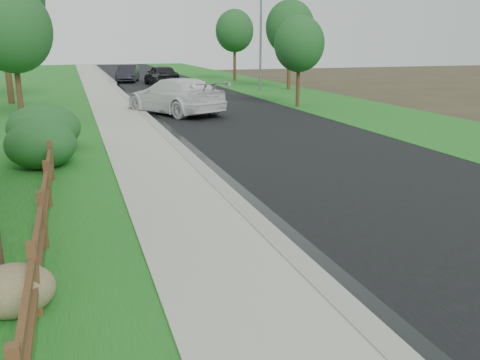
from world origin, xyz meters
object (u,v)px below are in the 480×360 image
object	(u,v)px
ranch_fence	(45,198)
dark_car_mid	(161,75)
streetlight	(259,28)
white_suv	(175,96)

from	to	relation	value
ranch_fence	dark_car_mid	world-z (taller)	dark_car_mid
ranch_fence	streetlight	world-z (taller)	streetlight
streetlight	white_suv	bearing A→B (deg)	-128.60
ranch_fence	white_suv	bearing A→B (deg)	69.92
dark_car_mid	ranch_fence	bearing A→B (deg)	70.58
streetlight	dark_car_mid	bearing A→B (deg)	132.98
ranch_fence	white_suv	world-z (taller)	white_suv
ranch_fence	white_suv	size ratio (longest dim) A/B	2.76
dark_car_mid	streetlight	distance (m)	9.67
white_suv	streetlight	size ratio (longest dim) A/B	0.77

